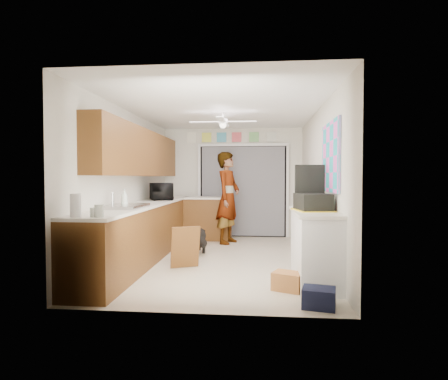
{
  "coord_description": "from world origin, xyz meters",
  "views": [
    {
      "loc": [
        0.61,
        -6.19,
        1.38
      ],
      "look_at": [
        0.0,
        0.4,
        1.15
      ],
      "focal_mm": 30.0,
      "sensor_mm": 36.0,
      "label": 1
    }
  ],
  "objects": [
    {
      "name": "left_base_cabinets",
      "position": [
        -1.3,
        0.0,
        0.45
      ],
      "size": [
        0.6,
        4.8,
        0.9
      ],
      "primitive_type": "cube",
      "color": "brown",
      "rests_on": "floor"
    },
    {
      "name": "cardboard_box",
      "position": [
        0.97,
        -1.62,
        0.11
      ],
      "size": [
        0.43,
        0.38,
        0.22
      ],
      "primitive_type": "cube",
      "rotation": [
        0.0,
        0.0,
        -0.41
      ],
      "color": "#A26132",
      "rests_on": "floor"
    },
    {
      "name": "sink_basin",
      "position": [
        -1.29,
        -1.0,
        0.95
      ],
      "size": [
        0.5,
        0.76,
        0.06
      ],
      "primitive_type": "cube",
      "color": "silver",
      "rests_on": "left_countertop"
    },
    {
      "name": "door_trim_left",
      "position": [
        -0.77,
        2.44,
        1.05
      ],
      "size": [
        0.06,
        0.04,
        2.1
      ],
      "primitive_type": "cube",
      "color": "white",
      "rests_on": "wall_back"
    },
    {
      "name": "door_trim_right",
      "position": [
        1.27,
        2.44,
        1.05
      ],
      "size": [
        0.06,
        0.04,
        2.1
      ],
      "primitive_type": "cube",
      "color": "white",
      "rests_on": "wall_back"
    },
    {
      "name": "paper_towel_roll",
      "position": [
        -1.4,
        -2.25,
        1.07
      ],
      "size": [
        0.15,
        0.15,
        0.26
      ],
      "primitive_type": "cylinder",
      "rotation": [
        0.0,
        0.0,
        0.39
      ],
      "color": "white",
      "rests_on": "left_countertop"
    },
    {
      "name": "jar_a",
      "position": [
        -1.13,
        -2.25,
        1.01
      ],
      "size": [
        0.11,
        0.11,
        0.14
      ],
      "primitive_type": "cylinder",
      "rotation": [
        0.0,
        0.0,
        0.09
      ],
      "color": "silver",
      "rests_on": "left_countertop"
    },
    {
      "name": "header_frame_0",
      "position": [
        -0.6,
        2.47,
        2.3
      ],
      "size": [
        0.22,
        0.02,
        0.22
      ],
      "primitive_type": "cube",
      "color": "#DAE14B",
      "rests_on": "wall_back"
    },
    {
      "name": "header_frame_3",
      "position": [
        0.5,
        2.47,
        2.3
      ],
      "size": [
        0.22,
        0.02,
        0.22
      ],
      "primitive_type": "cube",
      "color": "#70B567",
      "rests_on": "wall_back"
    },
    {
      "name": "microwave",
      "position": [
        -1.25,
        0.86,
        1.1
      ],
      "size": [
        0.59,
        0.7,
        0.33
      ],
      "primitive_type": "imported",
      "rotation": [
        0.0,
        0.0,
        1.96
      ],
      "color": "black",
      "rests_on": "left_countertop"
    },
    {
      "name": "ceiling",
      "position": [
        0.0,
        0.0,
        2.5
      ],
      "size": [
        5.0,
        5.0,
        0.0
      ],
      "primitive_type": "plane",
      "rotation": [
        3.14,
        0.0,
        0.0
      ],
      "color": "white",
      "rests_on": "ground"
    },
    {
      "name": "wall_back",
      "position": [
        0.0,
        2.5,
        1.25
      ],
      "size": [
        3.2,
        0.0,
        3.2
      ],
      "primitive_type": "plane",
      "rotation": [
        1.57,
        0.0,
        0.0
      ],
      "color": "beige",
      "rests_on": "ground"
    },
    {
      "name": "right_counter_base",
      "position": [
        1.35,
        -1.2,
        0.45
      ],
      "size": [
        0.5,
        1.4,
        0.9
      ],
      "primitive_type": "cube",
      "color": "white",
      "rests_on": "floor"
    },
    {
      "name": "faucet",
      "position": [
        -1.48,
        -1.0,
        1.05
      ],
      "size": [
        0.03,
        0.03,
        0.22
      ],
      "primitive_type": "cylinder",
      "color": "silver",
      "rests_on": "left_countertop"
    },
    {
      "name": "suitcase_lid",
      "position": [
        1.32,
        -0.9,
        1.3
      ],
      "size": [
        0.42,
        0.1,
        0.5
      ],
      "primitive_type": "cube",
      "rotation": [
        0.0,
        0.0,
        0.17
      ],
      "color": "black",
      "rests_on": "suitcase"
    },
    {
      "name": "floor",
      "position": [
        0.0,
        0.0,
        0.0
      ],
      "size": [
        5.0,
        5.0,
        0.0
      ],
      "primitive_type": "plane",
      "color": "#C2B59C",
      "rests_on": "ground"
    },
    {
      "name": "cabinet_door_panel",
      "position": [
        -0.49,
        -0.66,
        0.32
      ],
      "size": [
        0.46,
        0.32,
        0.64
      ],
      "primitive_type": "cube",
      "rotation": [
        0.21,
        0.0,
        0.41
      ],
      "color": "brown",
      "rests_on": "floor"
    },
    {
      "name": "abstract_painting",
      "position": [
        1.58,
        -1.0,
        1.65
      ],
      "size": [
        0.03,
        1.15,
        0.95
      ],
      "primitive_type": "cube",
      "color": "#F158C9",
      "rests_on": "wall_right"
    },
    {
      "name": "header_frame_1",
      "position": [
        -0.25,
        2.47,
        2.3
      ],
      "size": [
        0.22,
        0.02,
        0.22
      ],
      "primitive_type": "cube",
      "color": "#49A1C3",
      "rests_on": "wall_back"
    },
    {
      "name": "curtain_panel",
      "position": [
        0.25,
        2.43,
        1.05
      ],
      "size": [
        1.9,
        0.03,
        2.05
      ],
      "primitive_type": "cube",
      "color": "gray",
      "rests_on": "wall_back"
    },
    {
      "name": "man",
      "position": [
        -0.02,
        1.55,
        0.95
      ],
      "size": [
        0.65,
        0.8,
        1.9
      ],
      "primitive_type": "imported",
      "rotation": [
        0.0,
        0.0,
        1.24
      ],
      "color": "white",
      "rests_on": "floor"
    },
    {
      "name": "left_countertop",
      "position": [
        -1.29,
        0.0,
        0.92
      ],
      "size": [
        0.62,
        4.8,
        0.04
      ],
      "primitive_type": "cube",
      "color": "white",
      "rests_on": "left_base_cabinets"
    },
    {
      "name": "header_frame_4",
      "position": [
        0.9,
        2.47,
        2.3
      ],
      "size": [
        0.22,
        0.02,
        0.22
      ],
      "primitive_type": "cube",
      "color": "silver",
      "rests_on": "wall_back"
    },
    {
      "name": "wall_right",
      "position": [
        1.6,
        0.0,
        1.25
      ],
      "size": [
        0.0,
        5.0,
        5.0
      ],
      "primitive_type": "plane",
      "rotation": [
        1.57,
        0.0,
        -1.57
      ],
      "color": "beige",
      "rests_on": "ground"
    },
    {
      "name": "suitcase",
      "position": [
        1.32,
        -1.19,
        1.05
      ],
      "size": [
        0.47,
        0.58,
        0.22
      ],
      "primitive_type": "cube",
      "rotation": [
        0.0,
        0.0,
        0.17
      ],
      "color": "black",
      "rests_on": "right_counter_top"
    },
    {
      "name": "wall_left",
      "position": [
        -1.6,
        0.0,
        1.25
      ],
      "size": [
        0.0,
        5.0,
        5.0
      ],
      "primitive_type": "plane",
      "rotation": [
        1.57,
        0.0,
        1.57
      ],
      "color": "beige",
      "rests_on": "ground"
    },
    {
      "name": "header_frame_2",
      "position": [
        0.1,
        2.47,
        2.3
      ],
      "size": [
        0.22,
        0.02,
        0.22
      ],
      "primitive_type": "cube",
      "color": "#DD535F",
      "rests_on": "wall_back"
    },
    {
      "name": "suitcase_rim",
      "position": [
        1.32,
        -1.19,
        0.94
      ],
      "size": [
        0.53,
        0.65,
        0.02
      ],
      "primitive_type": "cube",
      "rotation": [
        0.0,
        0.0,
        0.17
      ],
      "color": "yellow",
      "rests_on": "suitcase"
    },
    {
      "name": "upper_cabinets",
      "position": [
        -1.44,
        0.2,
        1.8
      ],
      "size": [
        0.32,
        4.0,
        0.8
      ],
      "primitive_type": "cube",
      "color": "brown",
      "rests_on": "wall_left"
    },
    {
      "name": "ceiling_fan",
      "position": [
        0.0,
        0.2,
        2.32
      ],
      "size": [
        1.14,
        1.14,
        0.24
      ],
      "primitive_type": "cube",
      "color": "white",
      "rests_on": "ceiling"
    },
    {
      "name": "peninsula_base",
      "position": [
        -0.5,
        2.0,
        0.45
      ],
      "size": [
        1.0,
        0.6,
        0.9
      ],
      "primitive_type": "cube",
      "color": "brown",
      "rests_on": "floor"
    },
    {
      "name": "right_counter_top",
      "position": [
        1.34,
        -1.2,
        0.92
      ],
      "size": [
        0.54,
        1.44,
        0.04
      ],
      "primitive_type": "cube",
      "color": "white",
      "rests_on": "right_counter_base"
    },
    {
      "name": "wall_front",
      "position": [
        0.0,
        -2.5,
        1.25
      ],
      "size": [
        3.2,
        0.0,
        3.2
      ],
      "primitive_type": "plane",
      "rotation": [
        -1.57,
        0.0,
        0.0
      ],
      "color": "beige",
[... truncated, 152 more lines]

